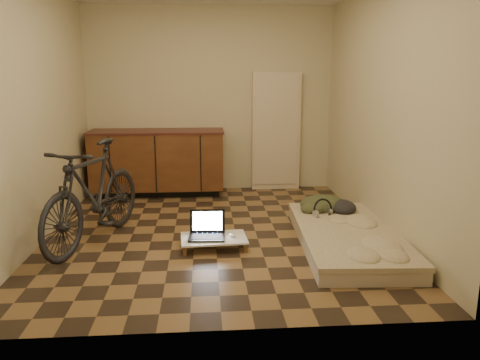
{
  "coord_description": "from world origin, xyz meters",
  "views": [
    {
      "loc": [
        -0.1,
        -4.8,
        1.65
      ],
      "look_at": [
        0.28,
        0.09,
        0.55
      ],
      "focal_mm": 35.0,
      "sensor_mm": 36.0,
      "label": 1
    }
  ],
  "objects": [
    {
      "name": "room_shell",
      "position": [
        0.0,
        0.0,
        1.3
      ],
      "size": [
        3.5,
        4.0,
        2.6
      ],
      "color": "brown",
      "rests_on": "ground"
    },
    {
      "name": "appliance_panel",
      "position": [
        0.95,
        1.94,
        0.85
      ],
      "size": [
        0.7,
        0.1,
        1.7
      ],
      "primitive_type": "cube",
      "color": "beige",
      "rests_on": "ground"
    },
    {
      "name": "mouse",
      "position": [
        0.16,
        -0.46,
        0.12
      ],
      "size": [
        0.09,
        0.12,
        0.04
      ],
      "primitive_type": "ellipsoid",
      "rotation": [
        0.0,
        0.0,
        0.32
      ],
      "color": "white",
      "rests_on": "lap_desk"
    },
    {
      "name": "cabinets",
      "position": [
        -0.75,
        1.7,
        0.47
      ],
      "size": [
        1.84,
        0.62,
        0.91
      ],
      "color": "black",
      "rests_on": "ground"
    },
    {
      "name": "futon",
      "position": [
        1.3,
        -0.49,
        0.08
      ],
      "size": [
        1.04,
        1.99,
        0.17
      ],
      "rotation": [
        0.0,
        0.0,
        -0.06
      ],
      "color": "beige",
      "rests_on": "ground"
    },
    {
      "name": "bicycle",
      "position": [
        -1.2,
        -0.24,
        0.56
      ],
      "size": [
        1.06,
        1.81,
        1.13
      ],
      "primitive_type": "imported",
      "rotation": [
        0.0,
        0.0,
        -0.34
      ],
      "color": "black",
      "rests_on": "ground"
    },
    {
      "name": "clothing_pile",
      "position": [
        1.29,
        0.22,
        0.28
      ],
      "size": [
        0.58,
        0.49,
        0.22
      ],
      "primitive_type": null,
      "rotation": [
        0.0,
        0.0,
        -0.06
      ],
      "color": "#384025",
      "rests_on": "futon"
    },
    {
      "name": "lap_desk",
      "position": [
        -0.02,
        -0.47,
        0.09
      ],
      "size": [
        0.66,
        0.45,
        0.11
      ],
      "rotation": [
        0.0,
        0.0,
        0.06
      ],
      "color": "brown",
      "rests_on": "ground"
    },
    {
      "name": "headphones",
      "position": [
        1.17,
        -0.03,
        0.25
      ],
      "size": [
        0.31,
        0.3,
        0.17
      ],
      "primitive_type": null,
      "rotation": [
        0.0,
        0.0,
        0.32
      ],
      "color": "black",
      "rests_on": "futon"
    },
    {
      "name": "laptop",
      "position": [
        -0.09,
        -0.44,
        0.16
      ],
      "size": [
        0.36,
        0.33,
        0.24
      ],
      "rotation": [
        0.0,
        0.0,
        -0.06
      ],
      "color": "black",
      "rests_on": "lap_desk"
    }
  ]
}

